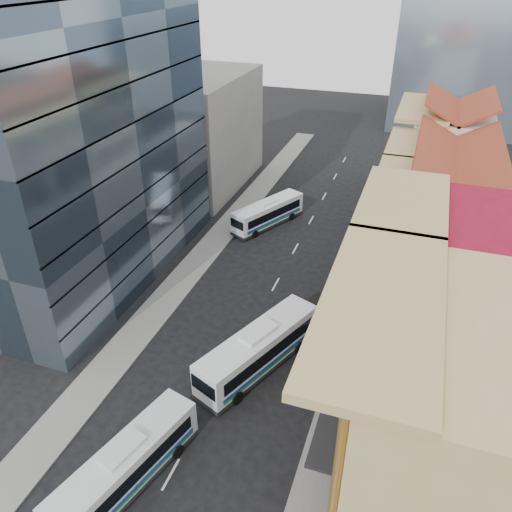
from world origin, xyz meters
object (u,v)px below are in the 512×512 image
at_px(shophouse_tan, 440,415).
at_px(bus_left_near, 126,466).
at_px(office_tower, 71,115).
at_px(bus_right, 259,349).
at_px(bus_left_far, 268,213).

distance_m(shophouse_tan, bus_left_near, 17.43).
height_order(office_tower, bus_right, office_tower).
height_order(shophouse_tan, bus_right, shophouse_tan).
bearing_deg(bus_left_near, shophouse_tan, 33.43).
xyz_separation_m(shophouse_tan, bus_right, (-12.00, 6.20, -4.24)).
xyz_separation_m(bus_left_near, bus_right, (4.01, 11.49, 0.18)).
bearing_deg(office_tower, bus_left_near, -52.14).
bearing_deg(office_tower, bus_right, -22.32).
xyz_separation_m(shophouse_tan, bus_left_near, (-16.01, -5.29, -4.42)).
bearing_deg(bus_right, bus_left_far, 128.83).
bearing_deg(office_tower, shophouse_tan, -24.30).
height_order(office_tower, bus_left_far, office_tower).
distance_m(shophouse_tan, bus_right, 14.15).
relative_size(shophouse_tan, bus_left_far, 1.47).
bearing_deg(shophouse_tan, bus_left_far, 123.12).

